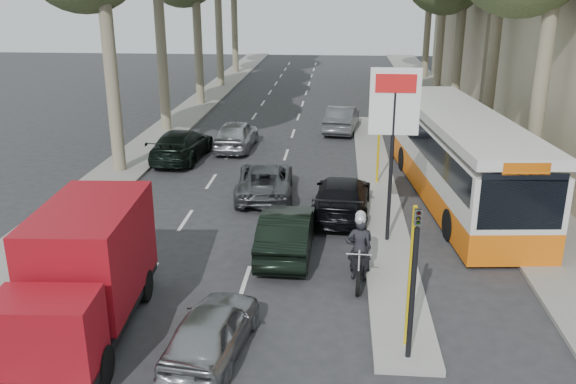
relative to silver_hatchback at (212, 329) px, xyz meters
name	(u,v)px	position (x,y,z in m)	size (l,w,h in m)	color
ground	(269,320)	(1.10, 1.51, -0.62)	(120.00, 120.00, 0.00)	#28282B
sidewalk_right	(451,117)	(9.70, 26.51, -0.56)	(3.20, 70.00, 0.12)	gray
median_left	(199,104)	(-6.90, 29.51, -0.56)	(2.40, 64.00, 0.12)	gray
traffic_island	(377,184)	(4.35, 12.51, -0.54)	(1.50, 26.00, 0.16)	gray
billboard	(393,131)	(4.35, 6.51, 3.08)	(1.50, 12.10, 5.60)	yellow
traffic_light_island	(415,260)	(4.35, 0.01, 1.87)	(0.16, 0.41, 3.60)	black
silver_hatchback	(212,329)	(0.00, 0.00, 0.00)	(1.46, 3.64, 1.24)	gray
dark_hatchback	(287,232)	(1.21, 5.53, 0.10)	(1.52, 4.36, 1.44)	black
queue_car_a	(265,180)	(-0.10, 10.89, 0.02)	(2.13, 4.61, 1.28)	#494B50
queue_car_b	(342,196)	(2.90, 9.07, 0.07)	(1.94, 4.78, 1.39)	black
queue_car_c	(236,135)	(-2.40, 17.90, 0.12)	(1.75, 4.36, 1.49)	#A4A6AC
queue_car_d	(342,119)	(2.90, 22.21, 0.11)	(1.55, 4.45, 1.47)	#54565C
queue_car_e	(182,145)	(-4.64, 15.74, 0.10)	(2.03, 4.99, 1.45)	black
red_truck	(85,271)	(-3.11, 0.74, 0.95)	(2.44, 5.70, 2.98)	black
city_bus	(458,154)	(7.30, 11.23, 1.15)	(3.98, 12.97, 3.36)	#DD5F0C
motorcycle	(359,248)	(3.38, 4.10, 0.29)	(0.86, 2.36, 2.00)	black
pedestrian_far	(489,176)	(8.45, 10.87, 0.40)	(1.16, 0.51, 1.80)	#615848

